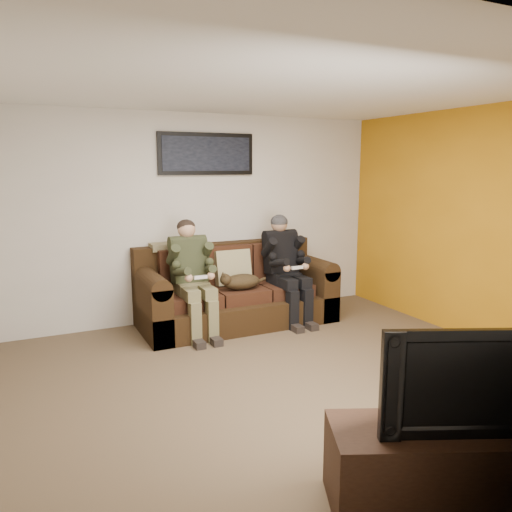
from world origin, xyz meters
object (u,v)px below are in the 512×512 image
sofa (234,293)px  tv_stand (463,466)px  framed_poster (207,154)px  person_right (285,261)px  television (471,376)px  cat (240,281)px  person_left (192,270)px

sofa → tv_stand: size_ratio=1.55×
tv_stand → framed_poster: bearing=114.0°
person_right → television: person_right is taller
sofa → television: television is taller
cat → framed_poster: size_ratio=0.53×
framed_poster → tv_stand: framed_poster is taller
framed_poster → tv_stand: 4.56m
sofa → framed_poster: (-0.20, 0.38, 1.73)m
sofa → person_left: 0.76m
tv_stand → television: television is taller
person_left → television: size_ratio=1.24×
person_left → tv_stand: size_ratio=0.87×
person_left → person_right: (1.23, 0.00, 0.00)m
sofa → framed_poster: framed_poster is taller
tv_stand → television: bearing=-45.7°
person_left → television: 3.61m
framed_poster → cat: bearing=-75.0°
person_right → tv_stand: (-0.80, -3.58, -0.52)m
sofa → framed_poster: size_ratio=1.91×
sofa → television: bearing=-92.7°
sofa → tv_stand: (-0.18, -3.79, -0.13)m
cat → tv_stand: cat is taller
framed_poster → television: 4.37m
person_right → tv_stand: bearing=-102.5°
sofa → television: size_ratio=2.22×
cat → tv_stand: bearing=-92.5°
person_left → cat: bearing=-5.4°
framed_poster → tv_stand: (0.02, -4.17, -1.86)m
person_right → cat: bearing=-175.0°
tv_stand → television: size_ratio=1.43×
cat → framed_poster: framed_poster is taller
person_left → cat: person_left is taller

